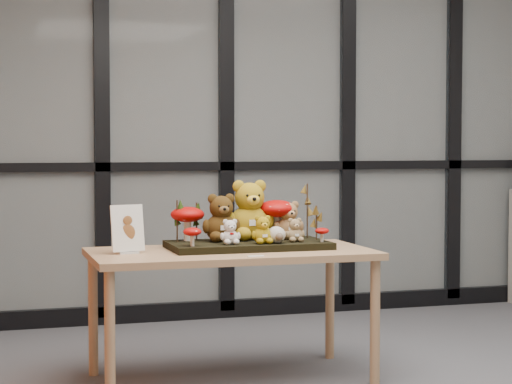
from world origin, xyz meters
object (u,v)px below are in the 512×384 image
object	(u,v)px
bear_small_yellow	(263,228)
mushroom_front_left	(192,236)
display_table	(231,264)
mushroom_back_left	(187,222)
bear_white_bow	(230,230)
bear_pooh_yellow	(249,207)
mushroom_back_right	(277,217)
sign_holder	(128,232)
mushroom_front_right	(322,234)
bear_tan_back	(288,218)
bear_brown_medium	(221,215)
bear_beige_small	(295,229)
plush_cream_hedgehog	(276,234)
diorama_tray	(248,245)

from	to	relation	value
bear_small_yellow	mushroom_front_left	xyz separation A→B (m)	(-0.37, -0.01, -0.03)
display_table	mushroom_back_left	xyz separation A→B (m)	(-0.18, 0.18, 0.20)
bear_white_bow	bear_pooh_yellow	bearing A→B (deg)	51.73
mushroom_back_right	sign_holder	xyz separation A→B (m)	(-0.82, -0.15, -0.04)
bear_small_yellow	sign_holder	xyz separation A→B (m)	(-0.67, 0.08, -0.01)
mushroom_back_left	mushroom_front_right	size ratio (longest dim) A/B	2.44
bear_pooh_yellow	mushroom_front_right	world-z (taller)	bear_pooh_yellow
bear_tan_back	sign_holder	world-z (taller)	bear_tan_back
bear_tan_back	bear_small_yellow	distance (m)	0.28
mushroom_front_right	sign_holder	xyz separation A→B (m)	(-0.99, 0.08, 0.03)
bear_pooh_yellow	bear_brown_medium	bearing A→B (deg)	-166.76
bear_beige_small	plush_cream_hedgehog	world-z (taller)	bear_beige_small
mushroom_front_right	bear_brown_medium	bearing A→B (deg)	158.28
display_table	mushroom_back_right	distance (m)	0.41
bear_beige_small	bear_pooh_yellow	bearing A→B (deg)	135.46
mushroom_front_right	sign_holder	bearing A→B (deg)	175.12
mushroom_back_left	sign_holder	world-z (taller)	sign_holder
bear_beige_small	mushroom_front_right	distance (m)	0.14
mushroom_front_right	mushroom_back_left	bearing A→B (deg)	158.79
bear_beige_small	sign_holder	distance (m)	0.86
display_table	bear_small_yellow	bearing A→B (deg)	-21.42
mushroom_back_right	mushroom_back_left	bearing A→B (deg)	178.30
bear_pooh_yellow	bear_beige_small	world-z (taller)	bear_pooh_yellow
bear_pooh_yellow	display_table	bearing A→B (deg)	-131.67
diorama_tray	bear_tan_back	size ratio (longest dim) A/B	3.71
diorama_tray	bear_tan_back	world-z (taller)	bear_tan_back
bear_brown_medium	bear_white_bow	size ratio (longest dim) A/B	1.93
bear_brown_medium	bear_tan_back	world-z (taller)	bear_brown_medium
bear_brown_medium	bear_tan_back	size ratio (longest dim) A/B	1.23
diorama_tray	mushroom_back_left	world-z (taller)	mushroom_back_left
diorama_tray	mushroom_front_right	size ratio (longest dim) A/B	10.20
bear_tan_back	mushroom_back_right	size ratio (longest dim) A/B	0.97
bear_brown_medium	bear_beige_small	bearing A→B (deg)	-22.61
plush_cream_hedgehog	sign_holder	world-z (taller)	sign_holder
display_table	mushroom_front_right	size ratio (longest dim) A/B	17.74
mushroom_front_left	sign_holder	size ratio (longest dim) A/B	0.42
bear_small_yellow	bear_white_bow	size ratio (longest dim) A/B	1.13
plush_cream_hedgehog	bear_tan_back	bearing A→B (deg)	55.89
bear_pooh_yellow	diorama_tray	bearing A→B (deg)	-109.72
bear_tan_back	bear_beige_small	distance (m)	0.16
sign_holder	bear_tan_back	bearing A→B (deg)	-5.03
bear_small_yellow	mushroom_back_right	xyz separation A→B (m)	(0.15, 0.23, 0.03)
bear_white_bow	sign_holder	xyz separation A→B (m)	(-0.51, 0.06, 0.00)
mushroom_back_left	mushroom_front_left	bearing A→B (deg)	-97.57
mushroom_front_left	display_table	bearing A→B (deg)	17.75
display_table	bear_beige_small	world-z (taller)	bear_beige_small
bear_small_yellow	mushroom_back_right	distance (m)	0.28
display_table	bear_white_bow	xyz separation A→B (m)	(-0.02, -0.04, 0.17)
bear_small_yellow	mushroom_front_right	distance (m)	0.32
bear_tan_back	mushroom_front_left	bearing A→B (deg)	-160.39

